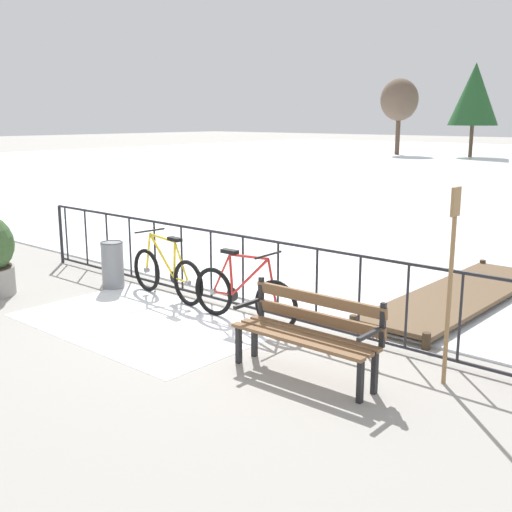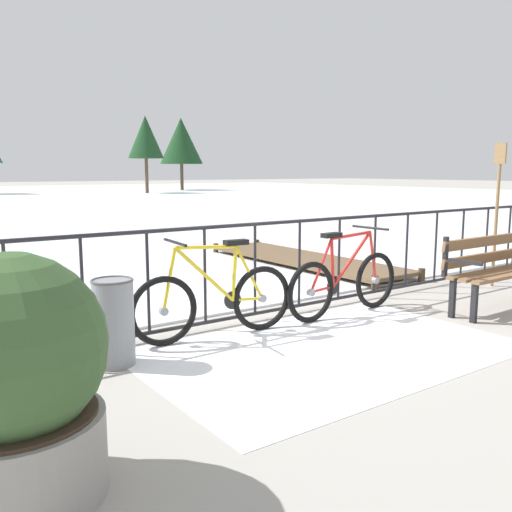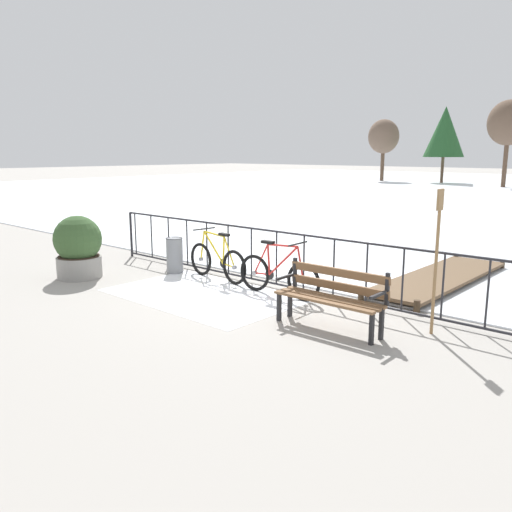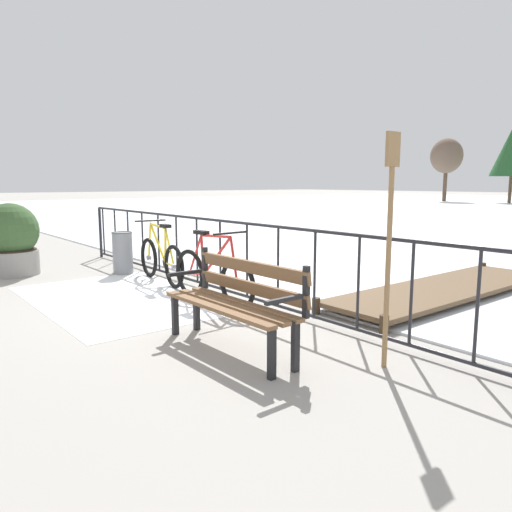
% 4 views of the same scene
% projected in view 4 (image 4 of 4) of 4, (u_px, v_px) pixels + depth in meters
% --- Properties ---
extents(ground_plane, '(160.00, 160.00, 0.00)m').
position_uv_depth(ground_plane, '(221.00, 294.00, 6.88)').
color(ground_plane, '#9E9991').
extents(snow_patch, '(3.34, 2.16, 0.01)m').
position_uv_depth(snow_patch, '(122.00, 298.00, 6.64)').
color(snow_patch, white).
rests_on(snow_patch, ground).
extents(railing_fence, '(9.06, 0.06, 1.07)m').
position_uv_depth(railing_fence, '(220.00, 255.00, 6.80)').
color(railing_fence, '#232328').
rests_on(railing_fence, ground).
extents(bicycle_near_railing, '(1.71, 0.52, 0.97)m').
position_uv_depth(bicycle_near_railing, '(161.00, 260.00, 7.65)').
color(bicycle_near_railing, black).
rests_on(bicycle_near_railing, ground).
extents(bicycle_second, '(1.71, 0.52, 0.97)m').
position_uv_depth(bicycle_second, '(212.00, 276.00, 6.33)').
color(bicycle_second, black).
rests_on(bicycle_second, ground).
extents(park_bench, '(1.61, 0.51, 0.89)m').
position_uv_depth(park_bench, '(237.00, 296.00, 4.54)').
color(park_bench, brown).
rests_on(park_bench, ground).
extents(planter_with_shrub, '(0.93, 0.93, 1.24)m').
position_uv_depth(planter_with_shrub, '(11.00, 240.00, 8.25)').
color(planter_with_shrub, gray).
rests_on(planter_with_shrub, ground).
extents(trash_bin, '(0.35, 0.35, 0.73)m').
position_uv_depth(trash_bin, '(123.00, 253.00, 8.38)').
color(trash_bin, gray).
rests_on(trash_bin, ground).
extents(oar_upright, '(0.04, 0.16, 1.98)m').
position_uv_depth(oar_upright, '(389.00, 236.00, 4.00)').
color(oar_upright, '#937047').
rests_on(oar_upright, ground).
extents(wooden_dock, '(1.10, 4.23, 0.20)m').
position_uv_depth(wooden_dock, '(446.00, 288.00, 6.72)').
color(wooden_dock, brown).
rests_on(wooden_dock, ground).
extents(tree_east_mid, '(2.62, 2.62, 5.25)m').
position_uv_depth(tree_east_mid, '(447.00, 156.00, 40.29)').
color(tree_east_mid, brown).
rests_on(tree_east_mid, ground).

